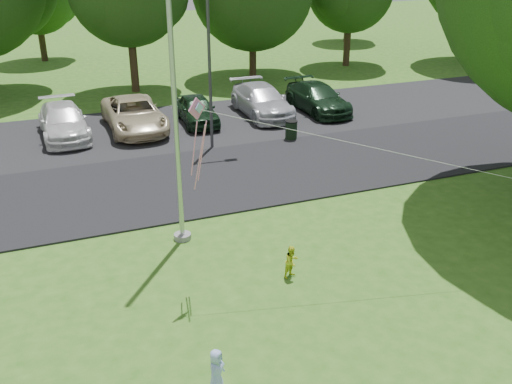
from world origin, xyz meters
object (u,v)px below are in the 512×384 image
object	(u,v)px
child_yellow	(292,262)
kite	(217,131)
street_lamp	(215,57)
flagpole	(174,99)
trash_can	(291,130)
child_blue	(216,371)

from	to	relation	value
child_yellow	kite	bearing A→B (deg)	143.41
street_lamp	child_yellow	size ratio (longest dim) A/B	7.08
flagpole	street_lamp	distance (m)	7.89
trash_can	kite	bearing A→B (deg)	-123.48
flagpole	child_yellow	distance (m)	5.22
trash_can	kite	size ratio (longest dim) A/B	0.09
street_lamp	child_yellow	world-z (taller)	street_lamp
street_lamp	child_yellow	distance (m)	10.70
trash_can	child_blue	world-z (taller)	child_blue
trash_can	child_blue	distance (m)	15.08
trash_can	child_blue	size ratio (longest dim) A/B	0.92
flagpole	child_yellow	size ratio (longest dim) A/B	11.36
trash_can	child_yellow	distance (m)	10.89
flagpole	child_blue	distance (m)	7.22
child_yellow	kite	size ratio (longest dim) A/B	0.10
child_blue	kite	xyz separation A→B (m)	(1.26, 3.61, 3.53)
street_lamp	child_blue	bearing A→B (deg)	-103.58
street_lamp	trash_can	distance (m)	4.65
street_lamp	kite	size ratio (longest dim) A/B	0.68
child_blue	kite	distance (m)	5.21
flagpole	kite	size ratio (longest dim) A/B	1.09
flagpole	street_lamp	world-z (taller)	flagpole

